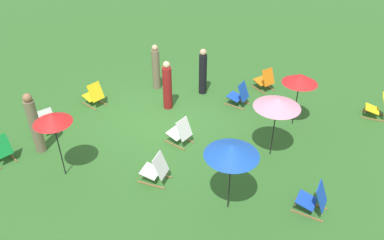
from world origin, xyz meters
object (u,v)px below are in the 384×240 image
deckchair_1 (180,132)px  person_1 (167,86)px  deckchair_9 (265,80)px  person_3 (35,124)px  deckchair_8 (0,150)px  deckchair_6 (94,95)px  person_0 (156,68)px  umbrella_3 (232,150)px  deckchair_2 (156,170)px  person_2 (203,72)px  umbrella_0 (52,118)px  umbrella_1 (277,103)px  deckchair_5 (45,122)px  umbrella_2 (300,79)px  deckchair_3 (314,200)px  deckchair_4 (239,95)px  deckchair_7 (378,107)px

deckchair_1 → person_1: (-1.28, -1.60, 0.43)m
deckchair_9 → person_3: bearing=-7.3°
person_1 → deckchair_8: bearing=137.9°
deckchair_8 → deckchair_6: bearing=-167.8°
deckchair_1 → person_0: person_0 is taller
umbrella_3 → deckchair_9: bearing=-159.2°
deckchair_2 → person_2: bearing=-175.3°
deckchair_6 → person_3: bearing=19.3°
person_3 → umbrella_0: bearing=82.1°
deckchair_9 → umbrella_3: size_ratio=0.47×
deckchair_9 → person_0: 3.97m
deckchair_9 → umbrella_1: bearing=48.6°
deckchair_6 → person_1: size_ratio=0.49×
deckchair_2 → deckchair_5: 4.11m
deckchair_6 → deckchair_2: bearing=73.0°
umbrella_2 → person_2: 3.53m
umbrella_1 → umbrella_0: bearing=-43.5°
umbrella_1 → umbrella_2: bearing=-174.3°
deckchair_3 → person_3: 7.50m
deckchair_1 → person_2: (-2.82, -1.29, 0.44)m
deckchair_5 → deckchair_6: size_ratio=1.02×
deckchair_1 → umbrella_3: bearing=62.3°
umbrella_1 → person_1: bearing=-92.0°
umbrella_1 → umbrella_2: 1.84m
deckchair_3 → person_2: person_2 is taller
deckchair_1 → deckchair_6: (0.12, -3.69, 0.00)m
deckchair_9 → umbrella_1: size_ratio=0.48×
umbrella_1 → umbrella_3: bearing=3.9°
umbrella_2 → deckchair_3: bearing=32.0°
deckchair_4 → person_3: 6.45m
deckchair_5 → umbrella_3: 6.24m
umbrella_0 → deckchair_5: bearing=-112.4°
deckchair_8 → deckchair_9: 8.85m
deckchair_6 → person_1: 2.55m
deckchair_5 → umbrella_1: umbrella_1 is taller
umbrella_3 → person_2: (-4.09, -3.79, -0.90)m
deckchair_5 → person_1: bearing=162.9°
person_2 → umbrella_1: bearing=142.4°
deckchair_7 → umbrella_1: size_ratio=0.47×
deckchair_7 → umbrella_0: bearing=-50.9°
deckchair_7 → person_3: size_ratio=0.46×
deckchair_5 → person_2: size_ratio=0.50×
umbrella_1 → person_2: 4.09m
deckchair_3 → person_3: person_3 is taller
deckchair_1 → umbrella_0: size_ratio=0.44×
deckchair_3 → deckchair_7: bearing=170.6°
deckchair_5 → deckchair_9: same height
deckchair_7 → umbrella_0: (7.91, -5.64, 1.39)m
deckchair_2 → person_0: bearing=-155.3°
deckchair_9 → person_0: bearing=-36.6°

